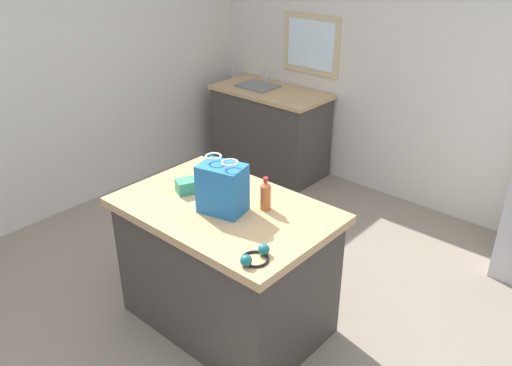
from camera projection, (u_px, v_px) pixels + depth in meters
name	position (u px, v px, depth m)	size (l,w,h in m)	color
ground	(247.00, 332.00, 3.54)	(5.99, 5.99, 0.00)	gray
back_wall	(431.00, 77.00, 4.67)	(4.99, 0.13, 2.51)	silver
left_wall	(29.00, 85.00, 4.45)	(0.10, 4.99, 2.51)	silver
kitchen_island	(226.00, 265.00, 3.46)	(1.36, 0.90, 0.91)	#423D38
sink_counter	(270.00, 129.00, 5.69)	(1.25, 0.63, 1.10)	#423D38
shopping_bag	(222.00, 188.00, 3.14)	(0.31, 0.25, 0.35)	#236BAD
small_box	(186.00, 186.00, 3.41)	(0.11, 0.13, 0.09)	#388E66
bottle	(266.00, 195.00, 3.18)	(0.07, 0.07, 0.22)	#C66633
ear_defenders	(255.00, 256.00, 2.73)	(0.15, 0.20, 0.06)	black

